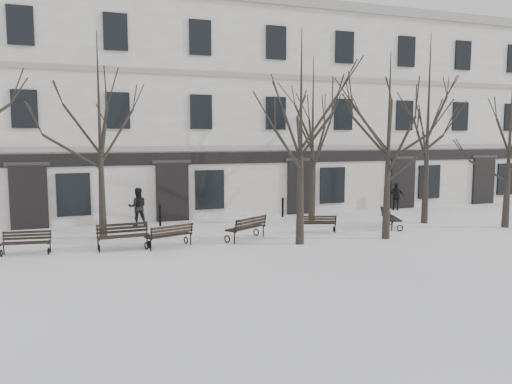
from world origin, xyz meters
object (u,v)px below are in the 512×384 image
bench_2 (317,223)px  bench_3 (123,235)px  bench_1 (170,235)px  bench_5 (390,217)px  tree_2 (389,123)px  bench_4 (247,227)px  tree_3 (510,131)px  tree_1 (301,111)px  bench_0 (26,242)px

bench_2 → bench_3: 8.25m
bench_1 → bench_5: same height
tree_2 → bench_4: (-5.48, 1.64, -4.18)m
bench_1 → bench_3: 1.70m
bench_3 → tree_2: bearing=-12.3°
tree_3 → bench_1: (-15.39, 0.92, -3.96)m
tree_2 → bench_1: bearing=171.7°
tree_3 → bench_5: (-5.12, 1.68, -3.96)m
tree_1 → bench_3: bearing=168.0°
tree_1 → bench_2: (1.67, 1.81, -4.70)m
bench_2 → tree_2: bearing=155.1°
tree_2 → tree_3: 6.73m
tree_3 → bench_0: tree_3 is taller
tree_1 → tree_2: bearing=-3.4°
tree_2 → bench_2: tree_2 is taller
bench_2 → tree_3: bearing=-171.7°
bench_3 → bench_5: size_ratio=1.03×
bench_0 → bench_5: 15.27m
tree_3 → bench_1: tree_3 is taller
bench_0 → bench_1: bearing=0.4°
tree_3 → bench_2: bearing=169.2°
tree_2 → bench_5: size_ratio=4.02×
bench_1 → bench_3: size_ratio=0.97×
tree_2 → bench_5: (1.59, 2.03, -4.21)m
bench_1 → bench_2: 6.62m
bench_0 → bench_1: 5.03m
tree_3 → bench_5: 6.69m
tree_2 → tree_3: size_ratio=1.06×
bench_1 → tree_1: bearing=148.8°
tree_2 → bench_1: 9.73m
tree_3 → bench_0: size_ratio=4.20×
tree_1 → bench_4: bearing=140.3°
bench_4 → tree_2: bearing=132.1°
bench_2 → bench_5: bearing=-161.0°
tree_2 → bench_2: size_ratio=4.49×
bench_0 → bench_2: size_ratio=1.01×
tree_2 → bench_3: tree_2 is taller
tree_1 → bench_3: tree_1 is taller
bench_4 → bench_5: (7.07, 0.39, -0.04)m
bench_3 → bench_5: bearing=-1.4°
bench_0 → bench_1: size_ratio=0.90×
bench_1 → tree_2: bearing=152.5°
bench_2 → tree_1: bearing=66.4°
bench_3 → bench_2: bearing=-0.5°
bench_1 → bench_2: bearing=167.5°
bench_0 → bench_2: (11.57, 0.13, -0.01)m
bench_2 → bench_5: (3.70, -0.01, 0.05)m
bench_1 → bench_4: size_ratio=0.95×
tree_1 → bench_0: tree_1 is taller
tree_3 → bench_4: bearing=174.0°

